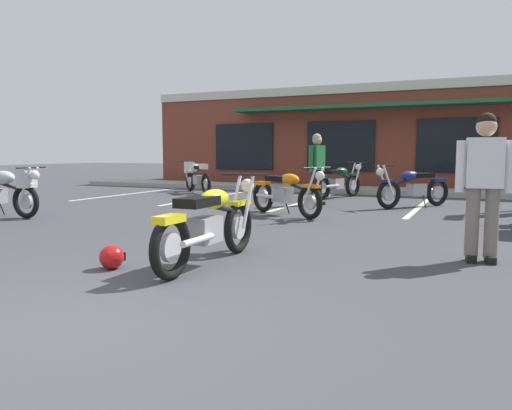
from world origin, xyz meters
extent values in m
plane|color=#3D3D42|center=(0.00, 4.17, 0.00)|extent=(80.00, 80.00, 0.00)
cube|color=#A8A59E|center=(0.00, 13.00, 0.07)|extent=(22.00, 1.80, 0.14)
cube|color=brown|center=(0.00, 17.10, 1.77)|extent=(18.44, 5.42, 3.53)
cube|color=beige|center=(0.00, 14.36, 3.38)|extent=(18.44, 0.06, 0.30)
cube|color=black|center=(-5.53, 14.35, 1.45)|extent=(2.36, 0.06, 1.70)
cube|color=black|center=(-1.84, 14.35, 1.45)|extent=(2.36, 0.06, 1.70)
cube|color=black|center=(1.84, 14.35, 1.45)|extent=(2.36, 0.06, 1.70)
cube|color=#235933|center=(0.00, 13.94, 2.73)|extent=(11.06, 0.90, 0.12)
cube|color=silver|center=(-6.92, 9.40, 0.00)|extent=(0.12, 4.80, 0.01)
cube|color=silver|center=(-4.15, 9.40, 0.00)|extent=(0.12, 4.80, 0.01)
cube|color=silver|center=(-1.38, 9.40, 0.00)|extent=(0.12, 4.80, 0.01)
cube|color=silver|center=(1.38, 9.40, 0.00)|extent=(0.12, 4.80, 0.01)
torus|color=black|center=(-0.04, 1.51, 0.32)|extent=(0.10, 0.64, 0.64)
cylinder|color=#B7B7BC|center=(-0.04, 1.51, 0.32)|extent=(0.06, 0.29, 0.29)
torus|color=black|center=(-0.04, 2.95, 0.32)|extent=(0.10, 0.64, 0.64)
cylinder|color=#B7B7BC|center=(-0.04, 2.95, 0.32)|extent=(0.06, 0.29, 0.29)
cylinder|color=silver|center=(-0.13, 3.05, 0.64)|extent=(0.05, 0.33, 0.66)
cylinder|color=silver|center=(0.05, 3.05, 0.64)|extent=(0.05, 0.33, 0.66)
cylinder|color=black|center=(-0.04, 3.13, 0.96)|extent=(0.66, 0.04, 0.03)
sphere|color=silver|center=(-0.04, 3.21, 0.82)|extent=(0.17, 0.17, 0.17)
cube|color=yellow|center=(-0.04, 2.99, 0.62)|extent=(0.14, 0.36, 0.06)
cube|color=#9E9EA3|center=(-0.04, 2.15, 0.40)|extent=(0.24, 0.40, 0.28)
cylinder|color=silver|center=(0.10, 1.78, 0.36)|extent=(0.07, 0.55, 0.07)
cylinder|color=black|center=(-0.04, 2.35, 0.64)|extent=(0.06, 0.94, 0.26)
ellipsoid|color=yellow|center=(-0.04, 2.37, 0.72)|extent=(0.26, 0.48, 0.22)
cube|color=black|center=(-0.04, 2.01, 0.72)|extent=(0.28, 0.52, 0.10)
cube|color=yellow|center=(-0.04, 1.49, 0.60)|extent=(0.16, 0.36, 0.08)
cylinder|color=black|center=(-0.22, 2.08, 0.14)|extent=(0.13, 0.02, 0.29)
torus|color=black|center=(-1.47, 6.95, 0.32)|extent=(0.61, 0.40, 0.64)
cylinder|color=#B7B7BC|center=(-1.47, 6.95, 0.32)|extent=(0.28, 0.19, 0.29)
torus|color=black|center=(-0.22, 6.25, 0.32)|extent=(0.61, 0.40, 0.64)
cylinder|color=#B7B7BC|center=(-0.22, 6.25, 0.32)|extent=(0.28, 0.19, 0.29)
cylinder|color=silver|center=(-0.08, 6.28, 0.64)|extent=(0.30, 0.20, 0.66)
cylinder|color=silver|center=(-0.17, 6.12, 0.64)|extent=(0.30, 0.20, 0.66)
cylinder|color=black|center=(-0.06, 6.16, 0.96)|extent=(0.35, 0.59, 0.03)
sphere|color=silver|center=(0.01, 6.12, 0.82)|extent=(0.23, 0.23, 0.17)
cube|color=orange|center=(-0.18, 6.23, 0.62)|extent=(0.38, 0.30, 0.06)
cube|color=#9E9EA3|center=(-0.91, 6.64, 0.40)|extent=(0.47, 0.41, 0.28)
cylinder|color=silver|center=(-1.30, 6.70, 0.36)|extent=(0.51, 0.33, 0.07)
cylinder|color=black|center=(-0.74, 6.54, 0.64)|extent=(0.85, 0.51, 0.26)
ellipsoid|color=orange|center=(-0.72, 6.53, 0.72)|extent=(0.55, 0.46, 0.22)
cube|color=black|center=(-1.04, 6.71, 0.72)|extent=(0.59, 0.50, 0.10)
cube|color=orange|center=(-1.49, 6.96, 0.60)|extent=(0.39, 0.32, 0.08)
cylinder|color=black|center=(-0.89, 6.83, 0.14)|extent=(0.09, 0.13, 0.29)
torus|color=black|center=(-1.14, 10.00, 0.32)|extent=(0.31, 0.64, 0.64)
cylinder|color=#B7B7BC|center=(-1.14, 10.00, 0.32)|extent=(0.15, 0.29, 0.29)
torus|color=black|center=(-0.66, 11.35, 0.32)|extent=(0.31, 0.64, 0.64)
cylinder|color=#B7B7BC|center=(-0.66, 11.35, 0.32)|extent=(0.15, 0.29, 0.29)
cylinder|color=silver|center=(-0.71, 11.48, 0.64)|extent=(0.15, 0.32, 0.66)
cylinder|color=silver|center=(-0.54, 11.42, 0.64)|extent=(0.15, 0.32, 0.66)
cylinder|color=black|center=(-0.60, 11.52, 0.96)|extent=(0.63, 0.25, 0.03)
sphere|color=silver|center=(-0.57, 11.60, 0.82)|extent=(0.22, 0.22, 0.17)
cube|color=#0F4C2D|center=(-0.64, 11.39, 0.62)|extent=(0.25, 0.39, 0.06)
cube|color=#9E9EA3|center=(-0.92, 10.60, 0.40)|extent=(0.36, 0.46, 0.28)
cylinder|color=silver|center=(-0.92, 10.20, 0.36)|extent=(0.25, 0.54, 0.07)
cylinder|color=black|center=(-0.86, 10.79, 0.64)|extent=(0.37, 0.91, 0.26)
ellipsoid|color=#0F4C2D|center=(-0.85, 10.81, 0.72)|extent=(0.41, 0.54, 0.22)
cube|color=black|center=(-0.97, 10.47, 0.72)|extent=(0.44, 0.58, 0.10)
cube|color=#0F4C2D|center=(-1.14, 9.98, 0.60)|extent=(0.27, 0.39, 0.08)
cylinder|color=black|center=(-1.12, 10.59, 0.14)|extent=(0.13, 0.07, 0.29)
torus|color=black|center=(1.73, 9.71, 0.32)|extent=(0.48, 0.56, 0.64)
cylinder|color=#B7B7BC|center=(1.73, 9.71, 0.32)|extent=(0.23, 0.26, 0.29)
torus|color=black|center=(0.81, 8.60, 0.32)|extent=(0.48, 0.56, 0.64)
cylinder|color=#B7B7BC|center=(0.81, 8.60, 0.32)|extent=(0.23, 0.26, 0.29)
cylinder|color=silver|center=(0.82, 8.46, 0.64)|extent=(0.24, 0.28, 0.66)
cylinder|color=silver|center=(0.68, 8.58, 0.64)|extent=(0.24, 0.28, 0.66)
cylinder|color=black|center=(0.70, 8.46, 0.96)|extent=(0.53, 0.44, 0.03)
sphere|color=silver|center=(0.65, 8.39, 0.82)|extent=(0.24, 0.24, 0.17)
cube|color=navy|center=(0.79, 8.56, 0.62)|extent=(0.34, 0.37, 0.06)
cube|color=#9E9EA3|center=(1.32, 9.21, 0.40)|extent=(0.44, 0.46, 0.28)
cylinder|color=silver|center=(1.45, 9.59, 0.36)|extent=(0.40, 0.47, 0.07)
cylinder|color=black|center=(1.19, 9.06, 0.64)|extent=(0.64, 0.77, 0.26)
ellipsoid|color=navy|center=(1.18, 9.04, 0.72)|extent=(0.51, 0.54, 0.22)
cube|color=black|center=(1.41, 9.32, 0.72)|extent=(0.55, 0.58, 0.10)
cube|color=navy|center=(1.74, 9.72, 0.60)|extent=(0.35, 0.38, 0.08)
cylinder|color=black|center=(1.50, 9.15, 0.14)|extent=(0.12, 0.10, 0.29)
torus|color=black|center=(-4.71, 10.14, 0.32)|extent=(0.56, 0.48, 0.64)
cylinder|color=#B7B7BC|center=(-4.71, 10.14, 0.32)|extent=(0.26, 0.23, 0.29)
torus|color=black|center=(-5.83, 11.05, 0.32)|extent=(0.56, 0.48, 0.64)
cylinder|color=#B7B7BC|center=(-5.83, 11.05, 0.32)|extent=(0.26, 0.23, 0.29)
cylinder|color=silver|center=(-5.96, 11.04, 0.64)|extent=(0.28, 0.24, 0.66)
cylinder|color=silver|center=(-5.85, 11.18, 0.64)|extent=(0.28, 0.24, 0.66)
cylinder|color=black|center=(-5.97, 11.16, 0.96)|extent=(0.44, 0.53, 0.03)
sphere|color=silver|center=(-6.03, 11.21, 0.82)|extent=(0.24, 0.24, 0.17)
cube|color=beige|center=(-5.86, 11.07, 0.62)|extent=(0.37, 0.34, 0.06)
cube|color=#9E9EA3|center=(-5.20, 10.55, 0.40)|extent=(0.46, 0.44, 0.28)
cylinder|color=silver|center=(-4.83, 10.42, 0.36)|extent=(0.47, 0.40, 0.07)
cylinder|color=black|center=(-5.36, 10.67, 0.64)|extent=(0.77, 0.64, 0.26)
ellipsoid|color=beige|center=(-5.39, 10.70, 0.76)|extent=(0.59, 0.56, 0.26)
cube|color=beige|center=(-5.87, 11.08, 0.76)|extent=(0.36, 0.37, 0.36)
cube|color=black|center=(-5.13, 10.48, 0.78)|extent=(0.46, 0.44, 0.10)
cube|color=beige|center=(-4.89, 10.29, 0.82)|extent=(0.37, 0.36, 0.16)
cylinder|color=black|center=(-5.26, 10.36, 0.14)|extent=(0.10, 0.12, 0.29)
torus|color=black|center=(-5.10, 4.15, 0.32)|extent=(0.64, 0.11, 0.64)
cylinder|color=#B7B7BC|center=(-5.10, 4.15, 0.32)|extent=(0.29, 0.06, 0.29)
cylinder|color=silver|center=(-5.00, 4.25, 0.64)|extent=(0.33, 0.05, 0.66)
cylinder|color=silver|center=(-5.00, 4.07, 0.64)|extent=(0.33, 0.05, 0.66)
cylinder|color=black|center=(-4.92, 4.16, 0.96)|extent=(0.04, 0.66, 0.03)
sphere|color=silver|center=(-4.84, 4.16, 0.82)|extent=(0.17, 0.17, 0.17)
cube|color=silver|center=(-5.06, 4.15, 0.62)|extent=(0.36, 0.15, 0.06)
cylinder|color=black|center=(-5.70, 4.14, 0.64)|extent=(0.94, 0.08, 0.26)
ellipsoid|color=silver|center=(-5.66, 4.14, 0.76)|extent=(0.52, 0.31, 0.26)
cube|color=silver|center=(-5.05, 4.15, 0.76)|extent=(0.24, 0.28, 0.36)
cylinder|color=black|center=(-5.97, 4.32, 0.14)|extent=(0.03, 0.14, 0.29)
cube|color=black|center=(2.79, 3.63, 0.04)|extent=(0.13, 0.25, 0.08)
cube|color=black|center=(2.59, 3.60, 0.04)|extent=(0.13, 0.25, 0.08)
cylinder|color=slate|center=(2.78, 3.67, 0.46)|extent=(0.17, 0.17, 0.80)
cylinder|color=slate|center=(2.59, 3.64, 0.46)|extent=(0.17, 0.17, 0.80)
cube|color=silver|center=(2.69, 3.65, 1.12)|extent=(0.41, 0.27, 0.56)
cylinder|color=silver|center=(2.93, 3.68, 1.08)|extent=(0.11, 0.11, 0.58)
cylinder|color=silver|center=(2.44, 3.62, 1.08)|extent=(0.11, 0.11, 0.58)
sphere|color=tan|center=(2.69, 3.65, 1.52)|extent=(0.25, 0.25, 0.22)
sphere|color=black|center=(2.68, 3.66, 1.57)|extent=(0.24, 0.24, 0.21)
cube|color=black|center=(-0.81, 8.80, 0.04)|extent=(0.26, 0.16, 0.08)
cube|color=black|center=(-0.86, 8.61, 0.04)|extent=(0.26, 0.16, 0.08)
cylinder|color=black|center=(-0.85, 8.81, 0.46)|extent=(0.18, 0.18, 0.80)
cylinder|color=black|center=(-0.90, 8.62, 0.46)|extent=(0.18, 0.18, 0.80)
cube|color=#1E6633|center=(-0.87, 8.72, 1.12)|extent=(0.31, 0.42, 0.56)
cylinder|color=#1E6633|center=(-0.81, 8.96, 1.08)|extent=(0.12, 0.12, 0.58)
cylinder|color=#1E6633|center=(-0.94, 8.47, 1.08)|extent=(0.12, 0.12, 0.58)
sphere|color=tan|center=(-0.87, 8.72, 1.52)|extent=(0.27, 0.27, 0.22)
sphere|color=gray|center=(-0.88, 8.72, 1.57)|extent=(0.26, 0.26, 0.21)
sphere|color=#B71414|center=(-0.88, 1.62, 0.13)|extent=(0.26, 0.26, 0.26)
cube|color=black|center=(-0.88, 1.73, 0.12)|extent=(0.18, 0.03, 0.09)
camera|label=1|loc=(2.68, -2.44, 1.24)|focal=34.83mm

